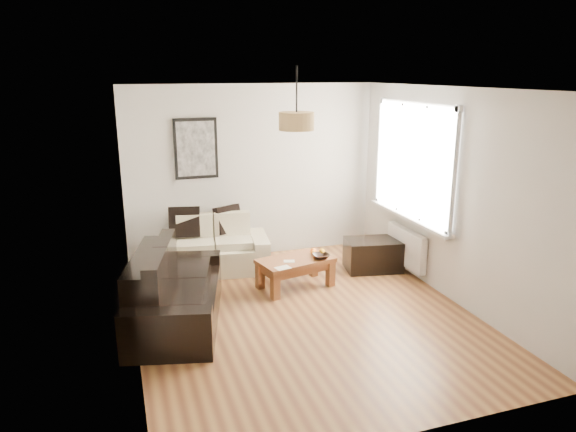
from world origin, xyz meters
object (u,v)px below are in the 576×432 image
object	(u,v)px
loveseat_cream	(215,245)
sofa_leather	(176,288)
ottoman	(373,255)
coffee_table	(295,273)

from	to	relation	value
loveseat_cream	sofa_leather	xyz separation A→B (m)	(-0.72, -1.47, 0.03)
loveseat_cream	sofa_leather	bearing A→B (deg)	-107.92
loveseat_cream	ottoman	bearing A→B (deg)	-10.26
coffee_table	ottoman	distance (m)	1.30
sofa_leather	loveseat_cream	bearing A→B (deg)	-11.92
coffee_table	ottoman	world-z (taller)	ottoman
sofa_leather	coffee_table	size ratio (longest dim) A/B	1.93
sofa_leather	ottoman	xyz separation A→B (m)	(2.88, 0.76, -0.18)
ottoman	coffee_table	bearing A→B (deg)	-168.97
loveseat_cream	ottoman	size ratio (longest dim) A/B	1.92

